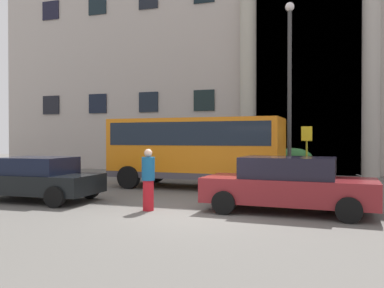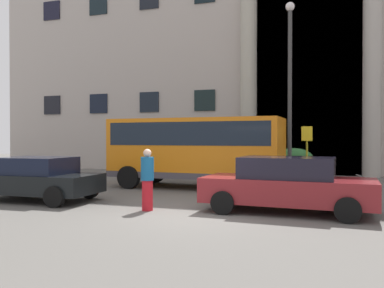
{
  "view_description": "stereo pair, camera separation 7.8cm",
  "coord_description": "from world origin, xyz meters",
  "px_view_note": "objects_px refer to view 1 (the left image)",
  "views": [
    {
      "loc": [
        3.23,
        -10.04,
        1.99
      ],
      "look_at": [
        -1.86,
        5.39,
        1.77
      ],
      "focal_mm": 37.84,
      "sensor_mm": 36.0,
      "label": 1
    },
    {
      "loc": [
        3.31,
        -10.02,
        1.99
      ],
      "look_at": [
        -1.86,
        5.39,
        1.77
      ],
      "focal_mm": 37.84,
      "sensor_mm": 36.0,
      "label": 2
    }
  ],
  "objects_px": {
    "bus_stop_sign": "(307,149)",
    "scooter_by_planter": "(338,189)",
    "lamppost_plaza_centre": "(290,79)",
    "hedge_planter_east": "(168,160)",
    "parked_compact_extra": "(37,178)",
    "parked_hatchback_near": "(288,184)",
    "hedge_planter_west": "(293,164)",
    "orange_minibus": "(196,147)",
    "pedestrian_woman_dark_dress": "(148,180)"
  },
  "relations": [
    {
      "from": "parked_hatchback_near",
      "to": "scooter_by_planter",
      "type": "bearing_deg",
      "value": 57.37
    },
    {
      "from": "hedge_planter_east",
      "to": "scooter_by_planter",
      "type": "distance_m",
      "value": 11.57
    },
    {
      "from": "scooter_by_planter",
      "to": "lamppost_plaza_centre",
      "type": "xyz_separation_m",
      "value": [
        -1.9,
        5.59,
        4.21
      ]
    },
    {
      "from": "parked_hatchback_near",
      "to": "lamppost_plaza_centre",
      "type": "distance_m",
      "value": 8.43
    },
    {
      "from": "orange_minibus",
      "to": "parked_hatchback_near",
      "type": "bearing_deg",
      "value": -46.0
    },
    {
      "from": "hedge_planter_west",
      "to": "parked_hatchback_near",
      "type": "height_order",
      "value": "hedge_planter_west"
    },
    {
      "from": "bus_stop_sign",
      "to": "parked_hatchback_near",
      "type": "distance_m",
      "value": 6.34
    },
    {
      "from": "scooter_by_planter",
      "to": "orange_minibus",
      "type": "bearing_deg",
      "value": 143.07
    },
    {
      "from": "parked_hatchback_near",
      "to": "hedge_planter_west",
      "type": "bearing_deg",
      "value": 96.12
    },
    {
      "from": "bus_stop_sign",
      "to": "parked_hatchback_near",
      "type": "relative_size",
      "value": 0.54
    },
    {
      "from": "orange_minibus",
      "to": "pedestrian_woman_dark_dress",
      "type": "height_order",
      "value": "orange_minibus"
    },
    {
      "from": "parked_hatchback_near",
      "to": "lamppost_plaza_centre",
      "type": "bearing_deg",
      "value": 97.16
    },
    {
      "from": "hedge_planter_west",
      "to": "lamppost_plaza_centre",
      "type": "height_order",
      "value": "lamppost_plaza_centre"
    },
    {
      "from": "hedge_planter_east",
      "to": "parked_compact_extra",
      "type": "distance_m",
      "value": 10.06
    },
    {
      "from": "scooter_by_planter",
      "to": "hedge_planter_west",
      "type": "bearing_deg",
      "value": 92.55
    },
    {
      "from": "orange_minibus",
      "to": "hedge_planter_east",
      "type": "height_order",
      "value": "orange_minibus"
    },
    {
      "from": "hedge_planter_west",
      "to": "lamppost_plaza_centre",
      "type": "relative_size",
      "value": 0.24
    },
    {
      "from": "parked_compact_extra",
      "to": "parked_hatchback_near",
      "type": "bearing_deg",
      "value": 2.23
    },
    {
      "from": "orange_minibus",
      "to": "hedge_planter_west",
      "type": "distance_m",
      "value": 6.19
    },
    {
      "from": "orange_minibus",
      "to": "hedge_planter_west",
      "type": "xyz_separation_m",
      "value": [
        3.44,
        5.06,
        -0.93
      ]
    },
    {
      "from": "pedestrian_woman_dark_dress",
      "to": "hedge_planter_west",
      "type": "bearing_deg",
      "value": -95.3
    },
    {
      "from": "hedge_planter_west",
      "to": "hedge_planter_east",
      "type": "relative_size",
      "value": 1.0
    },
    {
      "from": "bus_stop_sign",
      "to": "lamppost_plaza_centre",
      "type": "xyz_separation_m",
      "value": [
        -0.8,
        1.16,
        3.12
      ]
    },
    {
      "from": "hedge_planter_west",
      "to": "pedestrian_woman_dark_dress",
      "type": "height_order",
      "value": "pedestrian_woman_dark_dress"
    },
    {
      "from": "bus_stop_sign",
      "to": "scooter_by_planter",
      "type": "bearing_deg",
      "value": -76.09
    },
    {
      "from": "parked_hatchback_near",
      "to": "scooter_by_planter",
      "type": "xyz_separation_m",
      "value": [
        1.31,
        1.86,
        -0.3
      ]
    },
    {
      "from": "orange_minibus",
      "to": "parked_hatchback_near",
      "type": "height_order",
      "value": "orange_minibus"
    },
    {
      "from": "hedge_planter_east",
      "to": "parked_compact_extra",
      "type": "relative_size",
      "value": 0.5
    },
    {
      "from": "hedge_planter_west",
      "to": "lamppost_plaza_centre",
      "type": "xyz_separation_m",
      "value": [
        -0.01,
        -2.02,
        3.94
      ]
    },
    {
      "from": "hedge_planter_west",
      "to": "parked_compact_extra",
      "type": "xyz_separation_m",
      "value": [
        -7.21,
        -9.93,
        -0.02
      ]
    },
    {
      "from": "orange_minibus",
      "to": "hedge_planter_west",
      "type": "bearing_deg",
      "value": 57.5
    },
    {
      "from": "parked_compact_extra",
      "to": "parked_hatchback_near",
      "type": "height_order",
      "value": "parked_hatchback_near"
    },
    {
      "from": "bus_stop_sign",
      "to": "lamppost_plaza_centre",
      "type": "distance_m",
      "value": 3.42
    },
    {
      "from": "scooter_by_planter",
      "to": "pedestrian_woman_dark_dress",
      "type": "xyz_separation_m",
      "value": [
        -5.0,
        -2.81,
        0.4
      ]
    },
    {
      "from": "orange_minibus",
      "to": "parked_compact_extra",
      "type": "height_order",
      "value": "orange_minibus"
    },
    {
      "from": "parked_compact_extra",
      "to": "scooter_by_planter",
      "type": "bearing_deg",
      "value": 13.12
    },
    {
      "from": "parked_hatchback_near",
      "to": "parked_compact_extra",
      "type": "bearing_deg",
      "value": -173.84
    },
    {
      "from": "hedge_planter_west",
      "to": "parked_hatchback_near",
      "type": "relative_size",
      "value": 0.43
    },
    {
      "from": "pedestrian_woman_dark_dress",
      "to": "lamppost_plaza_centre",
      "type": "relative_size",
      "value": 0.21
    },
    {
      "from": "hedge_planter_east",
      "to": "scooter_by_planter",
      "type": "bearing_deg",
      "value": -41.87
    },
    {
      "from": "hedge_planter_east",
      "to": "parked_compact_extra",
      "type": "bearing_deg",
      "value": -92.69
    },
    {
      "from": "hedge_planter_west",
      "to": "pedestrian_woman_dark_dress",
      "type": "distance_m",
      "value": 10.88
    },
    {
      "from": "hedge_planter_east",
      "to": "parked_compact_extra",
      "type": "xyz_separation_m",
      "value": [
        -0.47,
        -10.05,
        -0.06
      ]
    },
    {
      "from": "parked_compact_extra",
      "to": "scooter_by_planter",
      "type": "xyz_separation_m",
      "value": [
        9.09,
        2.33,
        -0.26
      ]
    },
    {
      "from": "parked_hatchback_near",
      "to": "lamppost_plaza_centre",
      "type": "height_order",
      "value": "lamppost_plaza_centre"
    },
    {
      "from": "bus_stop_sign",
      "to": "pedestrian_woman_dark_dress",
      "type": "distance_m",
      "value": 8.25
    },
    {
      "from": "hedge_planter_east",
      "to": "lamppost_plaza_centre",
      "type": "bearing_deg",
      "value": -17.63
    },
    {
      "from": "hedge_planter_west",
      "to": "scooter_by_planter",
      "type": "xyz_separation_m",
      "value": [
        1.88,
        -7.61,
        -0.28
      ]
    },
    {
      "from": "bus_stop_sign",
      "to": "hedge_planter_east",
      "type": "xyz_separation_m",
      "value": [
        -7.52,
        3.29,
        -0.77
      ]
    },
    {
      "from": "orange_minibus",
      "to": "hedge_planter_east",
      "type": "distance_m",
      "value": 6.2
    }
  ]
}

